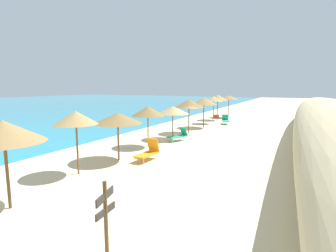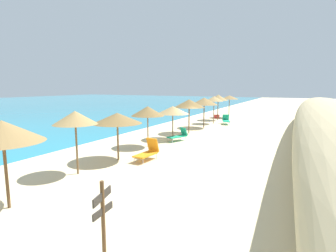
{
  "view_description": "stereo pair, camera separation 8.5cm",
  "coord_description": "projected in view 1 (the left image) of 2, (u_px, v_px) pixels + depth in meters",
  "views": [
    {
      "loc": [
        -18.36,
        -6.57,
        3.91
      ],
      "look_at": [
        -1.11,
        2.15,
        1.02
      ],
      "focal_mm": 28.51,
      "sensor_mm": 36.0,
      "label": 1
    },
    {
      "loc": [
        -18.32,
        -6.65,
        3.91
      ],
      "look_at": [
        -1.11,
        2.15,
        1.02
      ],
      "focal_mm": 28.51,
      "sensor_mm": 36.0,
      "label": 2
    }
  ],
  "objects": [
    {
      "name": "ground_plane",
      "position": [
        201.0,
        140.0,
        19.71
      ],
      "size": [
        160.0,
        160.0,
        0.0
      ],
      "primitive_type": "plane",
      "color": "beige"
    },
    {
      "name": "beach_umbrella_0",
      "position": [
        3.0,
        132.0,
        8.26
      ],
      "size": [
        2.5,
        2.5,
        2.87
      ],
      "color": "brown",
      "rests_on": "ground_plane"
    },
    {
      "name": "beach_umbrella_1",
      "position": [
        76.0,
        118.0,
        11.62
      ],
      "size": [
        1.93,
        1.93,
        2.84
      ],
      "color": "brown",
      "rests_on": "ground_plane"
    },
    {
      "name": "beach_umbrella_2",
      "position": [
        118.0,
        118.0,
        13.91
      ],
      "size": [
        2.59,
        2.59,
        2.54
      ],
      "color": "brown",
      "rests_on": "ground_plane"
    },
    {
      "name": "beach_umbrella_3",
      "position": [
        148.0,
        111.0,
        17.12
      ],
      "size": [
        2.15,
        2.15,
        2.64
      ],
      "color": "brown",
      "rests_on": "ground_plane"
    },
    {
      "name": "beach_umbrella_4",
      "position": [
        173.0,
        110.0,
        19.59
      ],
      "size": [
        2.37,
        2.37,
        2.47
      ],
      "color": "brown",
      "rests_on": "ground_plane"
    },
    {
      "name": "beach_umbrella_5",
      "position": [
        189.0,
        103.0,
        22.03
      ],
      "size": [
        2.57,
        2.57,
        2.84
      ],
      "color": "brown",
      "rests_on": "ground_plane"
    },
    {
      "name": "beach_umbrella_6",
      "position": [
        204.0,
        101.0,
        25.09
      ],
      "size": [
        2.53,
        2.53,
        2.86
      ],
      "color": "brown",
      "rests_on": "ground_plane"
    },
    {
      "name": "beach_umbrella_7",
      "position": [
        214.0,
        99.0,
        27.88
      ],
      "size": [
        1.92,
        1.92,
        2.88
      ],
      "color": "brown",
      "rests_on": "ground_plane"
    },
    {
      "name": "beach_umbrella_8",
      "position": [
        218.0,
        98.0,
        30.79
      ],
      "size": [
        2.18,
        2.18,
        2.95
      ],
      "color": "brown",
      "rests_on": "ground_plane"
    },
    {
      "name": "beach_umbrella_9",
      "position": [
        229.0,
        97.0,
        33.24
      ],
      "size": [
        2.28,
        2.28,
        2.77
      ],
      "color": "brown",
      "rests_on": "ground_plane"
    },
    {
      "name": "lounge_chair_0",
      "position": [
        226.0,
        120.0,
        27.76
      ],
      "size": [
        1.7,
        1.17,
        0.96
      ],
      "rotation": [
        0.0,
        0.0,
        1.92
      ],
      "color": "#199972",
      "rests_on": "ground_plane"
    },
    {
      "name": "lounge_chair_1",
      "position": [
        179.0,
        135.0,
        19.17
      ],
      "size": [
        1.63,
        1.16,
        0.93
      ],
      "rotation": [
        0.0,
        0.0,
        1.15
      ],
      "color": "#199972",
      "rests_on": "ground_plane"
    },
    {
      "name": "lounge_chair_2",
      "position": [
        148.0,
        151.0,
        14.21
      ],
      "size": [
        1.6,
        0.78,
        1.12
      ],
      "rotation": [
        0.0,
        0.0,
        1.5
      ],
      "color": "orange",
      "rests_on": "ground_plane"
    },
    {
      "name": "wooden_signpost",
      "position": [
        106.0,
        215.0,
        5.82
      ],
      "size": [
        0.82,
        0.26,
        1.9
      ],
      "rotation": [
        0.0,
        0.0,
        0.27
      ],
      "color": "brown",
      "rests_on": "ground_plane"
    },
    {
      "name": "cooler_box",
      "position": [
        216.0,
        116.0,
        32.89
      ],
      "size": [
        0.71,
        0.68,
        0.43
      ],
      "primitive_type": "cube",
      "rotation": [
        0.0,
        0.0,
        2.46
      ],
      "color": "red",
      "rests_on": "ground_plane"
    }
  ]
}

